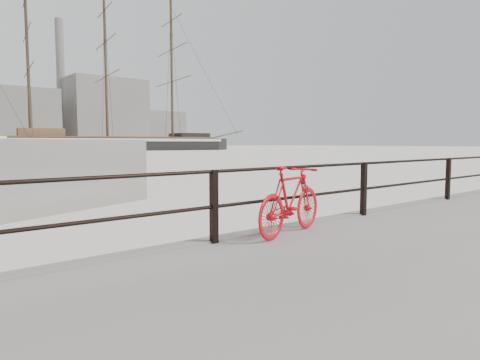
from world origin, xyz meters
TOP-DOWN VIEW (x-y plane):
  - ground at (0.00, 0.00)m, footprint 400.00×400.00m
  - guardrail at (0.00, -0.15)m, footprint 28.00×0.10m
  - bicycle at (-2.30, -0.44)m, footprint 1.73×0.64m
  - barque_black at (30.56, 84.27)m, footprint 68.06×31.77m
  - industrial_mid at (55.00, 145.00)m, footprint 26.00×20.00m
  - industrial_east at (78.00, 150.00)m, footprint 20.00×16.00m
  - smokestack at (42.00, 150.00)m, footprint 2.80×2.80m

SIDE VIEW (x-z plane):
  - ground at x=0.00m, z-range 0.00..0.00m
  - barque_black at x=30.56m, z-range -18.33..18.33m
  - guardrail at x=0.00m, z-range 0.35..1.35m
  - bicycle at x=-2.30m, z-range 0.35..1.38m
  - industrial_east at x=78.00m, z-range 0.00..14.00m
  - industrial_mid at x=55.00m, z-range 0.00..24.00m
  - smokestack at x=42.00m, z-range 0.00..44.00m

